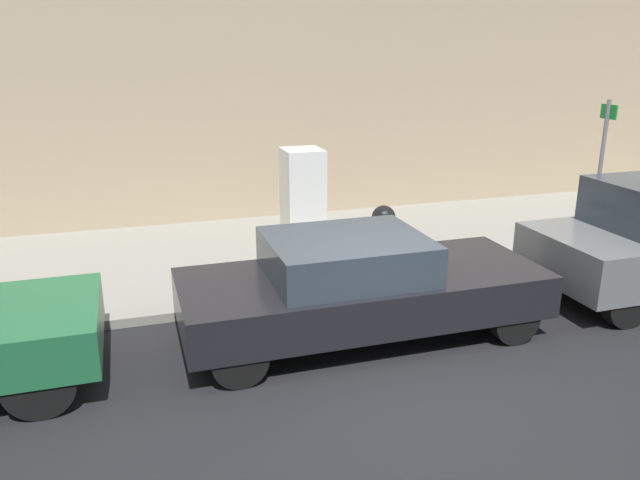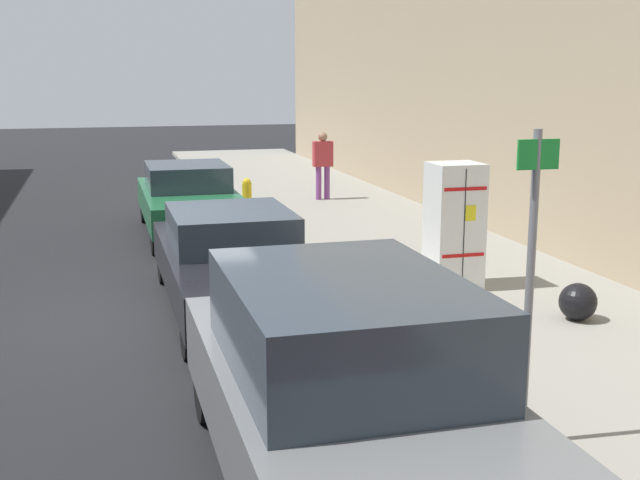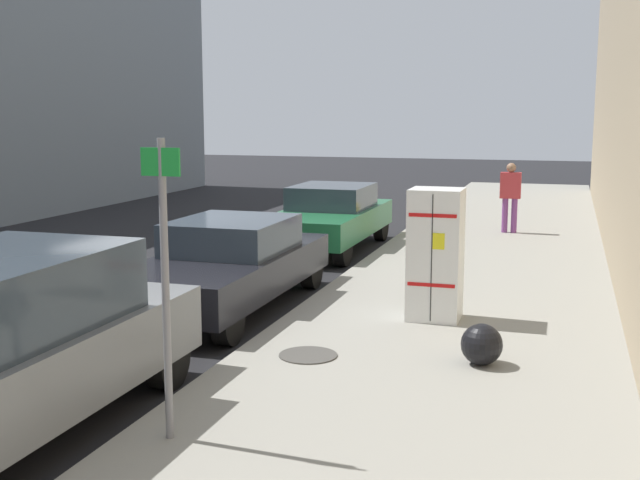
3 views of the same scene
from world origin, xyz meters
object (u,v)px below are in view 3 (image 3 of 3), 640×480
object	(u,v)px
street_sign_post	(165,275)
pedestrian_walking_far	(510,193)
fire_hydrant	(417,219)
discarded_refrigerator	(436,254)
parked_sedan_dark	(228,263)
trash_bag	(482,344)
parked_suv_gray	(1,344)
parked_sedan_green	(330,217)

from	to	relation	value
street_sign_post	pedestrian_walking_far	distance (m)	13.57
street_sign_post	fire_hydrant	size ratio (longest dim) A/B	3.73
discarded_refrigerator	parked_sedan_dark	xyz separation A→B (m)	(3.21, -0.17, -0.34)
discarded_refrigerator	trash_bag	distance (m)	2.20
street_sign_post	trash_bag	distance (m)	4.01
discarded_refrigerator	parked_suv_gray	distance (m)	5.94
trash_bag	street_sign_post	bearing A→B (deg)	50.34
discarded_refrigerator	parked_suv_gray	xyz separation A→B (m)	(3.21, 4.99, -0.15)
trash_bag	parked_sedan_dark	size ratio (longest dim) A/B	0.10
pedestrian_walking_far	parked_suv_gray	size ratio (longest dim) A/B	0.38
fire_hydrant	parked_sedan_dark	xyz separation A→B (m)	(1.55, 7.49, 0.21)
street_sign_post	parked_suv_gray	bearing A→B (deg)	4.90
parked_sedan_dark	fire_hydrant	bearing A→B (deg)	-101.70
pedestrian_walking_far	parked_sedan_green	distance (m)	4.65
parked_sedan_dark	parked_suv_gray	size ratio (longest dim) A/B	1.06
street_sign_post	pedestrian_walking_far	size ratio (longest dim) A/B	1.60
trash_bag	discarded_refrigerator	bearing A→B (deg)	-65.98
parked_sedan_green	parked_suv_gray	distance (m)	10.66
fire_hydrant	parked_sedan_green	distance (m)	2.54
street_sign_post	trash_bag	xyz separation A→B (m)	(-2.44, -2.94, -1.25)
trash_bag	parked_sedan_dark	bearing A→B (deg)	-27.16
pedestrian_walking_far	parked_sedan_dark	bearing A→B (deg)	29.79
trash_bag	parked_suv_gray	distance (m)	5.12
fire_hydrant	pedestrian_walking_far	xyz separation A→B (m)	(-2.08, -0.90, 0.60)
fire_hydrant	trash_bag	size ratio (longest dim) A/B	1.49
discarded_refrigerator	pedestrian_walking_far	size ratio (longest dim) A/B	1.10
pedestrian_walking_far	parked_sedan_green	xyz separation A→B (m)	(3.63, 2.89, -0.35)
parked_sedan_green	parked_sedan_dark	size ratio (longest dim) A/B	0.98
trash_bag	pedestrian_walking_far	world-z (taller)	pedestrian_walking_far
pedestrian_walking_far	fire_hydrant	bearing A→B (deg)	-13.39
trash_bag	pedestrian_walking_far	xyz separation A→B (m)	(0.44, -10.47, 0.72)
parked_sedan_dark	parked_suv_gray	xyz separation A→B (m)	(-0.00, 5.16, 0.19)
discarded_refrigerator	parked_sedan_green	size ratio (longest dim) A/B	0.40
pedestrian_walking_far	parked_suv_gray	xyz separation A→B (m)	(3.63, 13.55, -0.20)
pedestrian_walking_far	discarded_refrigerator	bearing A→B (deg)	50.40
pedestrian_walking_far	parked_sedan_dark	size ratio (longest dim) A/B	0.36
parked_suv_gray	fire_hydrant	bearing A→B (deg)	-96.99
trash_bag	parked_sedan_dark	world-z (taller)	parked_sedan_dark
fire_hydrant	parked_sedan_green	xyz separation A→B (m)	(1.55, 1.99, 0.24)
street_sign_post	parked_sedan_dark	distance (m)	5.36
parked_suv_gray	street_sign_post	bearing A→B (deg)	-175.10
pedestrian_walking_far	parked_suv_gray	bearing A→B (deg)	38.19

